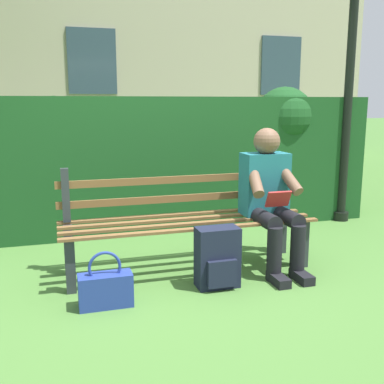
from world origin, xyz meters
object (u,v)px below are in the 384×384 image
Objects in this scene: backpack at (218,258)px; lamp_post at (351,60)px; park_bench at (186,219)px; handbag at (106,289)px; person_seated at (270,196)px.

backpack is 2.97m from lamp_post.
park_bench is 2.76m from lamp_post.
backpack reaches higher than handbag.
lamp_post reaches higher than handbag.
park_bench is 5.25× the size of handbag.
park_bench is at bearing -14.28° from person_seated.
handbag is 0.13× the size of lamp_post.
park_bench is 0.97m from handbag.
handbag is (0.84, 0.11, -0.10)m from backpack.
person_seated is at bearing -152.80° from backpack.
person_seated is 2.24m from lamp_post.
park_bench reaches higher than handbag.
park_bench is 0.67× the size of lamp_post.
person_seated is 2.54× the size of backpack.
lamp_post reaches higher than park_bench.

